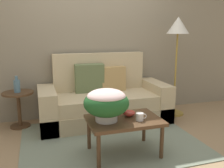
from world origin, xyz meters
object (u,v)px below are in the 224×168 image
(couch, at_px, (104,102))
(potted_plant, at_px, (106,102))
(side_table, at_px, (19,103))
(coffee_table, at_px, (124,123))
(coffee_mug, at_px, (140,117))
(floor_lamp, at_px, (178,34))
(snack_bowl, at_px, (129,113))
(table_vase, at_px, (17,86))

(couch, xyz_separation_m, potted_plant, (-0.29, -1.15, 0.34))
(potted_plant, bearing_deg, side_table, 128.35)
(coffee_table, xyz_separation_m, coffee_mug, (0.15, -0.11, 0.10))
(floor_lamp, xyz_separation_m, coffee_mug, (-1.20, -1.22, -0.90))
(coffee_mug, distance_m, snack_bowl, 0.19)
(couch, height_order, potted_plant, couch)
(potted_plant, distance_m, table_vase, 1.63)
(snack_bowl, relative_size, table_vase, 0.60)
(side_table, height_order, table_vase, table_vase)
(side_table, height_order, floor_lamp, floor_lamp)
(coffee_mug, xyz_separation_m, table_vase, (-1.39, 1.37, 0.16))
(coffee_table, relative_size, floor_lamp, 0.51)
(coffee_table, relative_size, potted_plant, 1.65)
(couch, bearing_deg, coffee_mug, -86.28)
(side_table, bearing_deg, snack_bowl, -42.57)
(coffee_mug, distance_m, table_vase, 1.96)
(coffee_table, xyz_separation_m, floor_lamp, (1.35, 1.11, 1.00))
(floor_lamp, relative_size, potted_plant, 3.26)
(couch, relative_size, coffee_mug, 15.73)
(floor_lamp, relative_size, coffee_mug, 12.96)
(side_table, distance_m, table_vase, 0.27)
(couch, distance_m, snack_bowl, 1.09)
(couch, height_order, snack_bowl, couch)
(floor_lamp, bearing_deg, potted_plant, -144.62)
(couch, xyz_separation_m, floor_lamp, (1.28, -0.04, 1.07))
(couch, xyz_separation_m, coffee_mug, (0.08, -1.26, 0.16))
(side_table, bearing_deg, table_vase, -100.47)
(floor_lamp, bearing_deg, snack_bowl, -140.48)
(coffee_table, bearing_deg, table_vase, 134.20)
(coffee_table, xyz_separation_m, side_table, (-1.23, 1.28, -0.01))
(coffee_table, xyz_separation_m, table_vase, (-1.23, 1.27, 0.26))
(coffee_table, bearing_deg, coffee_mug, -34.55)
(coffee_table, xyz_separation_m, potted_plant, (-0.22, -0.00, 0.27))
(couch, relative_size, coffee_table, 2.40)
(side_table, relative_size, coffee_mug, 4.26)
(coffee_table, relative_size, snack_bowl, 5.71)
(floor_lamp, bearing_deg, coffee_mug, -134.49)
(couch, bearing_deg, coffee_table, -93.61)
(table_vase, bearing_deg, snack_bowl, -42.19)
(snack_bowl, distance_m, table_vase, 1.79)
(coffee_table, distance_m, coffee_mug, 0.21)
(couch, height_order, floor_lamp, floor_lamp)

